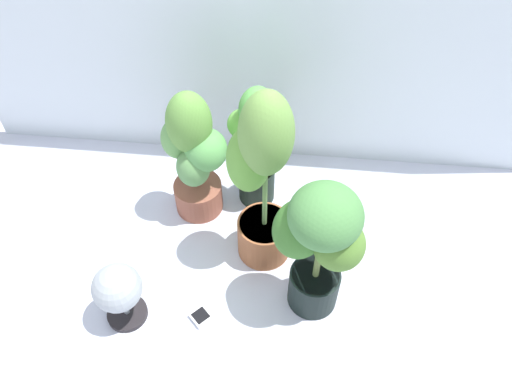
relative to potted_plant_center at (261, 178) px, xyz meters
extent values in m
plane|color=silver|center=(-0.02, -0.17, -0.52)|extent=(8.00, 8.00, 0.00)
cylinder|color=brown|center=(0.02, 0.00, -0.41)|extent=(0.26, 0.26, 0.22)
cylinder|color=#403422|center=(0.02, 0.00, -0.31)|extent=(0.24, 0.24, 0.02)
cylinder|color=#5A8041|center=(0.02, 0.00, 0.01)|extent=(0.02, 0.02, 0.63)
ellipsoid|color=#699645|center=(0.02, 0.00, 0.25)|extent=(0.31, 0.31, 0.40)
ellipsoid|color=#62A13D|center=(-0.05, 0.01, 0.09)|extent=(0.25, 0.25, 0.33)
cylinder|color=black|center=(0.26, -0.25, -0.41)|extent=(0.22, 0.22, 0.21)
cylinder|color=#483622|center=(0.26, -0.25, -0.32)|extent=(0.21, 0.21, 0.02)
cylinder|color=olive|center=(0.26, -0.25, -0.08)|extent=(0.03, 0.03, 0.47)
ellipsoid|color=#4A8344|center=(0.26, -0.25, 0.10)|extent=(0.34, 0.34, 0.25)
ellipsoid|color=#3D742E|center=(0.17, -0.23, -0.02)|extent=(0.29, 0.30, 0.26)
ellipsoid|color=#527E30|center=(0.33, -0.28, -0.04)|extent=(0.24, 0.24, 0.23)
cylinder|color=black|center=(-0.05, 0.34, -0.41)|extent=(0.19, 0.19, 0.21)
cylinder|color=#422A1F|center=(-0.05, 0.34, -0.32)|extent=(0.17, 0.17, 0.02)
cylinder|color=olive|center=(-0.05, 0.34, -0.08)|extent=(0.02, 0.02, 0.45)
ellipsoid|color=#58A449|center=(-0.05, 0.34, 0.09)|extent=(0.22, 0.23, 0.22)
ellipsoid|color=#6CB348|center=(-0.12, 0.37, -0.03)|extent=(0.19, 0.19, 0.14)
ellipsoid|color=#68A546|center=(0.01, 0.32, -0.05)|extent=(0.20, 0.19, 0.14)
ellipsoid|color=#65A04B|center=(-0.04, 0.29, -0.13)|extent=(0.17, 0.16, 0.13)
cylinder|color=brown|center=(-0.35, 0.24, -0.43)|extent=(0.25, 0.25, 0.17)
cylinder|color=#47321D|center=(-0.35, 0.24, -0.36)|extent=(0.23, 0.23, 0.02)
cylinder|color=#5E7B46|center=(-0.35, 0.24, -0.11)|extent=(0.02, 0.02, 0.47)
ellipsoid|color=#619541|center=(-0.35, 0.24, 0.07)|extent=(0.26, 0.26, 0.33)
ellipsoid|color=#68A355|center=(-0.42, 0.26, -0.06)|extent=(0.22, 0.21, 0.22)
ellipsoid|color=#5DA455|center=(-0.28, 0.22, -0.08)|extent=(0.28, 0.28, 0.22)
ellipsoid|color=#619655|center=(-0.34, 0.19, -0.16)|extent=(0.23, 0.23, 0.21)
cube|color=white|center=(-0.23, -0.40, -0.51)|extent=(0.11, 0.11, 0.02)
cube|color=black|center=(-0.23, -0.40, -0.49)|extent=(0.09, 0.09, 0.00)
cylinder|color=black|center=(-0.56, -0.42, -0.51)|extent=(0.18, 0.18, 0.03)
cylinder|color=#9DA5AC|center=(-0.56, -0.42, -0.44)|extent=(0.02, 0.02, 0.11)
sphere|color=#9DA5AC|center=(-0.56, -0.42, -0.28)|extent=(0.21, 0.21, 0.21)
camera|label=1|loc=(0.12, -1.42, 1.55)|focal=35.10mm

